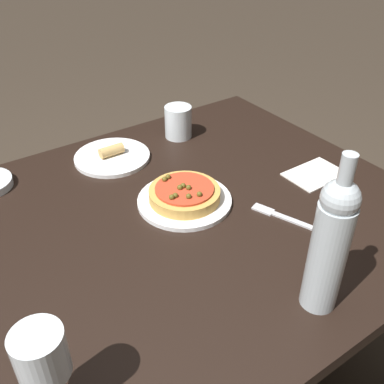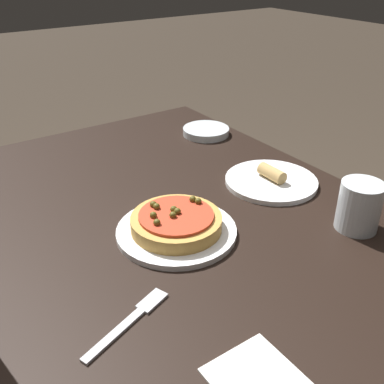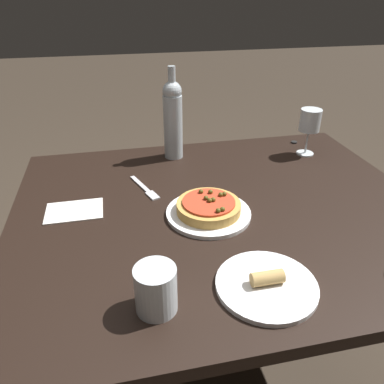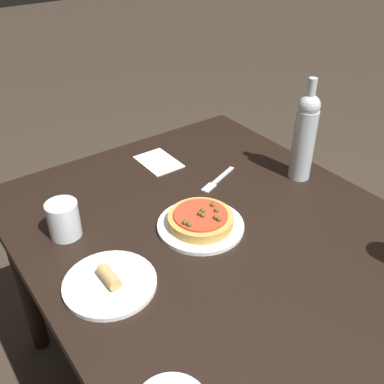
{
  "view_description": "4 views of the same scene",
  "coord_description": "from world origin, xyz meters",
  "px_view_note": "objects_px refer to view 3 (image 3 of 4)",
  "views": [
    {
      "loc": [
        -0.46,
        -0.74,
        1.38
      ],
      "look_at": [
        0.03,
        -0.03,
        0.78
      ],
      "focal_mm": 42.0,
      "sensor_mm": 36.0,
      "label": 1
    },
    {
      "loc": [
        0.68,
        -0.36,
        1.22
      ],
      "look_at": [
        0.09,
        0.05,
        0.82
      ],
      "focal_mm": 42.0,
      "sensor_mm": 36.0,
      "label": 2
    },
    {
      "loc": [
        0.28,
        0.89,
        1.29
      ],
      "look_at": [
        0.09,
        -0.02,
        0.76
      ],
      "focal_mm": 35.0,
      "sensor_mm": 36.0,
      "label": 3
    },
    {
      "loc": [
        -0.73,
        0.63,
        1.48
      ],
      "look_at": [
        0.1,
        0.03,
        0.8
      ],
      "focal_mm": 42.0,
      "sensor_mm": 36.0,
      "label": 4
    }
  ],
  "objects_px": {
    "bottle_cap": "(294,142)",
    "wine_glass": "(310,122)",
    "dinner_plate": "(208,213)",
    "fork": "(145,189)",
    "wine_bottle": "(173,118)",
    "water_cup": "(156,289)",
    "side_plate": "(265,285)",
    "pizza": "(209,206)",
    "dining_table": "(221,230)"
  },
  "relations": [
    {
      "from": "dinner_plate",
      "to": "side_plate",
      "type": "height_order",
      "value": "side_plate"
    },
    {
      "from": "pizza",
      "to": "water_cup",
      "type": "relative_size",
      "value": 1.78
    },
    {
      "from": "dining_table",
      "to": "fork",
      "type": "distance_m",
      "value": 0.27
    },
    {
      "from": "fork",
      "to": "bottle_cap",
      "type": "bearing_deg",
      "value": 92.06
    },
    {
      "from": "wine_bottle",
      "to": "side_plate",
      "type": "bearing_deg",
      "value": 95.91
    },
    {
      "from": "fork",
      "to": "bottle_cap",
      "type": "distance_m",
      "value": 0.69
    },
    {
      "from": "wine_glass",
      "to": "bottle_cap",
      "type": "bearing_deg",
      "value": -94.3
    },
    {
      "from": "wine_glass",
      "to": "side_plate",
      "type": "height_order",
      "value": "wine_glass"
    },
    {
      "from": "side_plate",
      "to": "pizza",
      "type": "bearing_deg",
      "value": -81.2
    },
    {
      "from": "dinner_plate",
      "to": "water_cup",
      "type": "height_order",
      "value": "water_cup"
    },
    {
      "from": "wine_bottle",
      "to": "fork",
      "type": "xyz_separation_m",
      "value": [
        0.13,
        0.24,
        -0.15
      ]
    },
    {
      "from": "dinner_plate",
      "to": "fork",
      "type": "xyz_separation_m",
      "value": [
        0.16,
        -0.18,
        -0.0
      ]
    },
    {
      "from": "fork",
      "to": "bottle_cap",
      "type": "xyz_separation_m",
      "value": [
        -0.64,
        -0.26,
        0.0
      ]
    },
    {
      "from": "dinner_plate",
      "to": "wine_glass",
      "type": "relative_size",
      "value": 1.37
    },
    {
      "from": "pizza",
      "to": "fork",
      "type": "height_order",
      "value": "pizza"
    },
    {
      "from": "dining_table",
      "to": "bottle_cap",
      "type": "relative_size",
      "value": 50.6
    },
    {
      "from": "pizza",
      "to": "water_cup",
      "type": "height_order",
      "value": "water_cup"
    },
    {
      "from": "dinner_plate",
      "to": "bottle_cap",
      "type": "relative_size",
      "value": 10.01
    },
    {
      "from": "wine_bottle",
      "to": "fork",
      "type": "bearing_deg",
      "value": 60.68
    },
    {
      "from": "fork",
      "to": "bottle_cap",
      "type": "height_order",
      "value": "bottle_cap"
    },
    {
      "from": "wine_bottle",
      "to": "water_cup",
      "type": "distance_m",
      "value": 0.76
    },
    {
      "from": "dining_table",
      "to": "water_cup",
      "type": "xyz_separation_m",
      "value": [
        0.24,
        0.35,
        0.13
      ]
    },
    {
      "from": "wine_bottle",
      "to": "wine_glass",
      "type": "bearing_deg",
      "value": 170.46
    },
    {
      "from": "dining_table",
      "to": "dinner_plate",
      "type": "height_order",
      "value": "dinner_plate"
    },
    {
      "from": "fork",
      "to": "water_cup",
      "type": "bearing_deg",
      "value": -23.74
    },
    {
      "from": "side_plate",
      "to": "bottle_cap",
      "type": "bearing_deg",
      "value": -119.66
    },
    {
      "from": "dinner_plate",
      "to": "wine_glass",
      "type": "distance_m",
      "value": 0.59
    },
    {
      "from": "dinner_plate",
      "to": "pizza",
      "type": "xyz_separation_m",
      "value": [
        -0.0,
        -0.0,
        0.02
      ]
    },
    {
      "from": "bottle_cap",
      "to": "side_plate",
      "type": "bearing_deg",
      "value": 60.34
    },
    {
      "from": "pizza",
      "to": "wine_bottle",
      "type": "distance_m",
      "value": 0.44
    },
    {
      "from": "wine_bottle",
      "to": "side_plate",
      "type": "height_order",
      "value": "wine_bottle"
    },
    {
      "from": "fork",
      "to": "side_plate",
      "type": "height_order",
      "value": "side_plate"
    },
    {
      "from": "wine_glass",
      "to": "bottle_cap",
      "type": "xyz_separation_m",
      "value": [
        -0.01,
        -0.11,
        -0.13
      ]
    },
    {
      "from": "wine_bottle",
      "to": "dinner_plate",
      "type": "bearing_deg",
      "value": 93.75
    },
    {
      "from": "dinner_plate",
      "to": "fork",
      "type": "distance_m",
      "value": 0.24
    },
    {
      "from": "dinner_plate",
      "to": "fork",
      "type": "height_order",
      "value": "dinner_plate"
    },
    {
      "from": "pizza",
      "to": "dinner_plate",
      "type": "bearing_deg",
      "value": 9.56
    },
    {
      "from": "pizza",
      "to": "bottle_cap",
      "type": "xyz_separation_m",
      "value": [
        -0.48,
        -0.45,
        -0.03
      ]
    },
    {
      "from": "bottle_cap",
      "to": "wine_glass",
      "type": "bearing_deg",
      "value": 85.7
    },
    {
      "from": "wine_glass",
      "to": "pizza",
      "type": "bearing_deg",
      "value": 35.73
    },
    {
      "from": "wine_glass",
      "to": "water_cup",
      "type": "bearing_deg",
      "value": 44.7
    },
    {
      "from": "dining_table",
      "to": "wine_bottle",
      "type": "relative_size",
      "value": 3.67
    },
    {
      "from": "dinner_plate",
      "to": "water_cup",
      "type": "bearing_deg",
      "value": 58.97
    },
    {
      "from": "wine_bottle",
      "to": "bottle_cap",
      "type": "relative_size",
      "value": 13.78
    },
    {
      "from": "side_plate",
      "to": "dinner_plate",
      "type": "bearing_deg",
      "value": -81.14
    },
    {
      "from": "wine_bottle",
      "to": "fork",
      "type": "relative_size",
      "value": 1.93
    },
    {
      "from": "dinner_plate",
      "to": "dining_table",
      "type": "bearing_deg",
      "value": -147.17
    },
    {
      "from": "wine_bottle",
      "to": "water_cup",
      "type": "bearing_deg",
      "value": 77.63
    },
    {
      "from": "bottle_cap",
      "to": "wine_bottle",
      "type": "bearing_deg",
      "value": 3.23
    },
    {
      "from": "water_cup",
      "to": "side_plate",
      "type": "relative_size",
      "value": 0.46
    }
  ]
}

